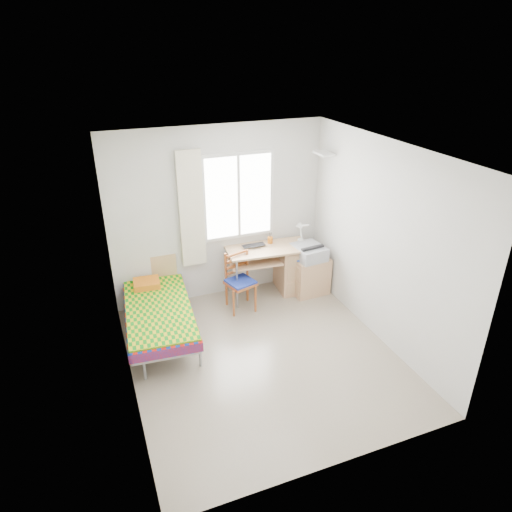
{
  "coord_description": "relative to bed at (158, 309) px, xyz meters",
  "views": [
    {
      "loc": [
        -1.77,
        -4.3,
        3.66
      ],
      "look_at": [
        0.12,
        0.55,
        1.15
      ],
      "focal_mm": 32.0,
      "sensor_mm": 36.0,
      "label": 1
    }
  ],
  "objects": [
    {
      "name": "floor",
      "position": [
        1.12,
        -0.98,
        -0.38
      ],
      "size": [
        3.5,
        3.5,
        0.0
      ],
      "primitive_type": "plane",
      "color": "#BCAD93",
      "rests_on": "ground"
    },
    {
      "name": "ceiling",
      "position": [
        1.12,
        -0.98,
        2.22
      ],
      "size": [
        3.5,
        3.5,
        0.0
      ],
      "primitive_type": "plane",
      "rotation": [
        3.14,
        0.0,
        0.0
      ],
      "color": "white",
      "rests_on": "wall_back"
    },
    {
      "name": "wall_back",
      "position": [
        1.12,
        0.77,
        0.92
      ],
      "size": [
        3.2,
        0.0,
        3.2
      ],
      "primitive_type": "plane",
      "rotation": [
        1.57,
        0.0,
        0.0
      ],
      "color": "silver",
      "rests_on": "ground"
    },
    {
      "name": "wall_left",
      "position": [
        -0.48,
        -0.98,
        0.92
      ],
      "size": [
        0.0,
        3.5,
        3.5
      ],
      "primitive_type": "plane",
      "rotation": [
        1.57,
        0.0,
        1.57
      ],
      "color": "silver",
      "rests_on": "ground"
    },
    {
      "name": "wall_right",
      "position": [
        2.72,
        -0.98,
        0.92
      ],
      "size": [
        0.0,
        3.5,
        3.5
      ],
      "primitive_type": "plane",
      "rotation": [
        1.57,
        0.0,
        -1.57
      ],
      "color": "silver",
      "rests_on": "ground"
    },
    {
      "name": "window",
      "position": [
        1.42,
        0.75,
        1.17
      ],
      "size": [
        1.1,
        0.04,
        1.3
      ],
      "color": "white",
      "rests_on": "wall_back"
    },
    {
      "name": "curtain",
      "position": [
        0.7,
        0.7,
        1.07
      ],
      "size": [
        0.35,
        0.05,
        1.7
      ],
      "primitive_type": "cube",
      "color": "#F1E9C7",
      "rests_on": "wall_back"
    },
    {
      "name": "floating_shelf",
      "position": [
        2.61,
        0.42,
        1.77
      ],
      "size": [
        0.2,
        0.32,
        0.03
      ],
      "primitive_type": "cube",
      "color": "white",
      "rests_on": "wall_right"
    },
    {
      "name": "bed",
      "position": [
        0.0,
        0.0,
        0.0
      ],
      "size": [
        1.0,
        1.89,
        0.79
      ],
      "rotation": [
        0.0,
        0.0,
        -0.08
      ],
      "color": "#989BA0",
      "rests_on": "floor"
    },
    {
      "name": "desk",
      "position": [
        2.12,
        0.47,
        0.04
      ],
      "size": [
        1.3,
        0.68,
        0.78
      ],
      "rotation": [
        0.0,
        0.0,
        -0.09
      ],
      "color": "tan",
      "rests_on": "floor"
    },
    {
      "name": "chair",
      "position": [
        1.25,
        0.25,
        0.1
      ],
      "size": [
        0.46,
        0.46,
        0.87
      ],
      "rotation": [
        0.0,
        0.0,
        0.28
      ],
      "color": "#94371C",
      "rests_on": "floor"
    },
    {
      "name": "cabinet",
      "position": [
        2.39,
        0.3,
        -0.08
      ],
      "size": [
        0.58,
        0.52,
        0.6
      ],
      "rotation": [
        0.0,
        0.0,
        0.05
      ],
      "color": "tan",
      "rests_on": "floor"
    },
    {
      "name": "printer",
      "position": [
        2.37,
        0.27,
        0.32
      ],
      "size": [
        0.47,
        0.53,
        0.21
      ],
      "rotation": [
        0.0,
        0.0,
        0.1
      ],
      "color": "#ABADB4",
      "rests_on": "cabinet"
    },
    {
      "name": "laptop",
      "position": [
        1.6,
        0.53,
        0.42
      ],
      "size": [
        0.35,
        0.23,
        0.03
      ],
      "primitive_type": "imported",
      "rotation": [
        0.0,
        0.0,
        0.01
      ],
      "color": "black",
      "rests_on": "desk"
    },
    {
      "name": "pen_cup",
      "position": [
        1.88,
        0.62,
        0.45
      ],
      "size": [
        0.09,
        0.09,
        0.1
      ],
      "primitive_type": "cylinder",
      "rotation": [
        0.0,
        0.0,
        -0.19
      ],
      "color": "orange",
      "rests_on": "desk"
    },
    {
      "name": "task_lamp",
      "position": [
        2.29,
        0.4,
        0.64
      ],
      "size": [
        0.22,
        0.31,
        0.38
      ],
      "rotation": [
        0.0,
        0.0,
        0.09
      ],
      "color": "white",
      "rests_on": "desk"
    },
    {
      "name": "book",
      "position": [
        1.63,
        0.51,
        0.21
      ],
      "size": [
        0.16,
        0.22,
        0.02
      ],
      "primitive_type": "imported",
      "rotation": [
        0.0,
        0.0,
        0.0
      ],
      "color": "gray",
      "rests_on": "desk"
    }
  ]
}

